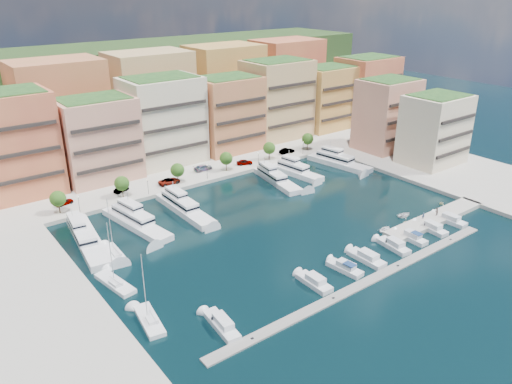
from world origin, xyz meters
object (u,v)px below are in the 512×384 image
Objects in this scene: lamppost_3 at (258,157)px; lamppost_2 at (207,169)px; sailboat_1 at (115,284)px; person_0 at (423,216)px; tender_0 at (385,229)px; tree_0 at (58,199)px; car_1 at (121,189)px; yacht_1 at (135,221)px; tender_2 at (405,215)px; tree_4 at (269,148)px; tree_1 at (122,183)px; cruiser_9 at (450,220)px; lamppost_4 at (303,146)px; cruiser_4 at (345,268)px; person_1 at (436,212)px; car_4 at (245,162)px; car_2 at (169,181)px; yacht_5 at (295,170)px; cruiser_6 at (394,246)px; lamppost_0 at (78,201)px; cruiser_3 at (314,282)px; tender_1 at (405,222)px; cruiser_5 at (367,258)px; tree_2 at (177,170)px; tender_3 at (441,203)px; car_3 at (203,168)px; car_5 at (287,151)px; yacht_2 at (183,207)px; yacht_6 at (337,161)px; tree_5 at (308,139)px; yacht_0 at (86,237)px; tree_3 at (226,158)px; yacht_4 at (276,179)px; car_0 at (64,202)px; sailboat_2 at (115,255)px; sailboat_0 at (149,321)px; cruiser_0 at (222,325)px.

lamppost_2 is at bearing 180.00° from lamppost_3.
sailboat_1 is 70.30m from person_0.
lamppost_3 is 1.13× the size of tender_0.
tree_0 reaches higher than car_1.
yacht_1 is 63.98m from tender_2.
lamppost_2 is (-24.00, -2.30, -0.92)m from tree_4.
tree_1 reaches higher than cruiser_9.
lamppost_4 is 1.10× the size of tender_2.
lamppost_4 is 0.54× the size of cruiser_4.
car_4 is at bearing -90.53° from person_1.
cruiser_9 is at bearing -144.73° from car_2.
car_2 is (-33.97, 13.17, 0.64)m from yacht_5.
tree_1 is at bearing 121.42° from cruiser_6.
lamppost_0 is at bearing 140.59° from cruiser_9.
cruiser_3 reaches higher than tender_0.
tree_0 is at bearing 41.55° from tender_1.
tender_1 is at bearing 26.67° from cruiser_6.
tree_1 reaches higher than person_1.
tree_1 is 3.57× the size of tender_1.
tree_4 reaches higher than cruiser_5.
tree_1 is at bearing 180.00° from tree_2.
car_1 is at bearing 11.38° from tree_0.
car_3 reaches higher than tender_3.
car_5 reaches higher than car_2.
yacht_2 is at bearing -30.88° from tree_0.
yacht_6 is at bearing -152.17° from car_5.
lamppost_4 is at bearing -150.10° from tree_5.
lamppost_0 reaches higher than tender_3.
tree_4 reaches higher than yacht_0.
cruiser_3 is at bearing -36.94° from sailboat_1.
person_1 is (28.12, -59.34, 0.09)m from car_3.
yacht_0 is 63.25m from yacht_5.
tender_0 is 6.63m from tender_1.
yacht_1 is 67.11m from person_0.
lamppost_0 reaches higher than tender_2.
tree_5 reaches higher than yacht_5.
tree_3 and tree_5 have the same top height.
yacht_1 is at bearing 68.84° from tender_3.
car_0 is (-52.90, 18.15, 0.69)m from yacht_4.
car_4 is (56.38, 36.75, 1.51)m from sailboat_1.
sailboat_2 reaches higher than tender_0.
car_4 is (15.25, 3.24, -2.01)m from lamppost_2.
tree_0 reaches higher than tender_0.
tender_1 is 82.94m from car_0.
car_5 is (43.84, 59.39, 1.31)m from cruiser_3.
cruiser_3 is (27.95, -42.05, -0.66)m from yacht_0.
sailboat_1 is 1.00× the size of sailboat_0.
lamppost_0 is at bearing 34.14° from tender_0.
cruiser_0 is at bearing 136.04° from car_5.
yacht_4 is 29.38m from car_2.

